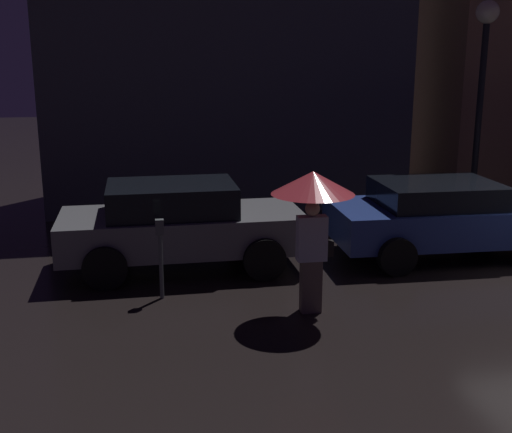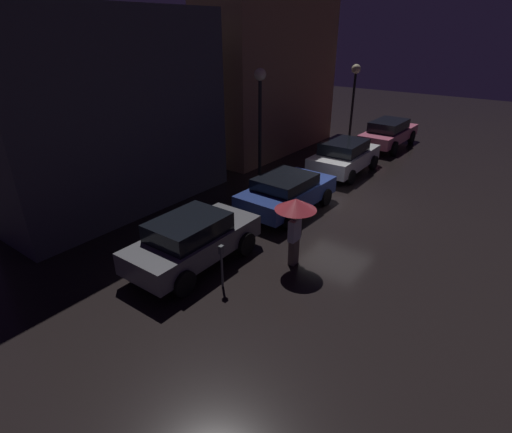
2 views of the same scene
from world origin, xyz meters
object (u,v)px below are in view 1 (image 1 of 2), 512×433
(pedestrian_with_umbrella, at_px, (313,198))
(street_lamp_near, at_px, (484,59))
(parked_car_grey, at_px, (180,224))
(parking_meter, at_px, (160,250))
(parked_car_blue, at_px, (442,216))

(pedestrian_with_umbrella, height_order, street_lamp_near, street_lamp_near)
(parked_car_grey, xyz_separation_m, pedestrian_with_umbrella, (1.66, -2.24, 0.86))
(pedestrian_with_umbrella, bearing_deg, parking_meter, 156.50)
(parked_car_blue, bearing_deg, pedestrian_with_umbrella, -142.62)
(parked_car_blue, distance_m, parking_meter, 5.14)
(parked_car_grey, height_order, street_lamp_near, street_lamp_near)
(parked_car_grey, distance_m, street_lamp_near, 7.65)
(parked_car_grey, bearing_deg, parking_meter, -105.10)
(pedestrian_with_umbrella, bearing_deg, parked_car_grey, 126.39)
(parking_meter, xyz_separation_m, street_lamp_near, (7.05, 3.99, 2.66))
(pedestrian_with_umbrella, xyz_separation_m, street_lamp_near, (5.02, 4.86, 1.78))
(parked_car_grey, xyz_separation_m, parking_meter, (-0.36, -1.37, -0.02))
(parked_car_grey, distance_m, parking_meter, 1.41)
(parked_car_blue, height_order, parking_meter, parked_car_blue)
(parked_car_grey, relative_size, pedestrian_with_umbrella, 2.01)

